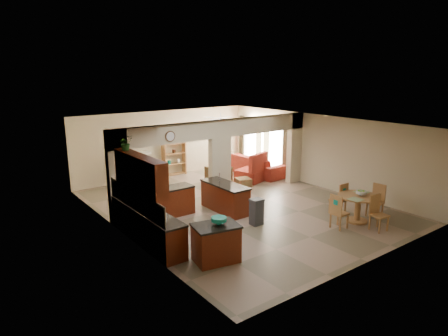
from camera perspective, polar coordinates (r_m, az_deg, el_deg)
floor at (r=13.47m, az=1.92°, el=-5.45°), size 10.00×10.00×0.00m
ceiling at (r=12.82m, az=2.02°, el=6.45°), size 10.00×10.00×0.00m
wall_back at (r=17.18m, az=-8.51°, el=3.48°), size 8.00×0.00×8.00m
wall_front at (r=9.83m, az=20.54°, el=-5.14°), size 8.00×0.00×8.00m
wall_left at (r=11.10m, az=-14.40°, el=-2.54°), size 0.00×10.00×10.00m
wall_right at (r=15.82m, az=13.38°, el=2.36°), size 0.00×10.00×10.00m
partition_left_pier at (r=12.11m, az=-14.91°, el=-1.22°), size 0.60×0.25×2.80m
partition_center_pier at (r=13.91m, az=-0.61°, el=-0.08°), size 0.80×0.25×2.20m
partition_right_pier at (r=16.25m, az=10.00°, el=2.83°), size 0.60×0.25×2.80m
partition_header at (r=13.64m, az=-0.62°, el=5.64°), size 8.00×0.25×0.60m
kitchen_counter at (r=11.46m, az=-10.21°, el=-6.72°), size 2.52×3.29×1.48m
upper_cabinets at (r=10.32m, az=-11.94°, el=-0.64°), size 0.35×2.40×0.90m
peninsula at (r=12.89m, az=0.16°, el=-4.19°), size 0.70×1.85×0.91m
wall_clock at (r=12.46m, az=-7.69°, el=4.50°), size 0.34×0.03×0.34m
rug at (r=15.74m, az=0.58°, el=-2.54°), size 1.60×1.30×0.01m
fireplace at (r=16.51m, az=-13.02°, el=0.06°), size 1.60×0.35×1.20m
shelving_unit at (r=17.28m, az=-7.14°, el=1.89°), size 1.00×0.32×1.80m
window_a at (r=17.37m, az=7.49°, el=2.96°), size 0.02×0.90×1.90m
window_b at (r=18.61m, az=3.84°, el=3.77°), size 0.02×0.90×1.90m
glazed_door at (r=18.01m, az=5.59°, el=2.91°), size 0.02×0.70×2.10m
drape_a_left at (r=16.93m, az=8.80°, el=2.62°), size 0.10×0.28×2.30m
drape_a_right at (r=17.77m, az=6.05°, el=3.24°), size 0.10×0.28×2.30m
drape_b_left at (r=18.14m, az=4.98°, el=3.48°), size 0.10×0.28×2.30m
drape_b_right at (r=19.04m, az=2.58°, el=4.01°), size 0.10×0.28×2.30m
ceiling_fan at (r=16.12m, az=-0.50°, el=7.12°), size 1.00×1.00×0.10m
kitchen_island at (r=9.62m, az=-1.15°, el=-10.65°), size 1.19×0.95×0.92m
teal_bowl at (r=9.45m, az=-0.74°, el=-7.52°), size 0.36×0.36×0.17m
trash_can at (r=11.83m, az=4.67°, el=-6.40°), size 0.35×0.30×0.73m
dining_table at (r=12.59m, az=18.59°, el=-5.00°), size 1.21×1.21×0.82m
fruit_bowl at (r=12.52m, az=19.01°, el=-3.38°), size 0.31×0.31×0.16m
sofa at (r=17.48m, az=4.60°, el=0.44°), size 2.85×1.24×0.82m
chaise at (r=16.50m, az=3.98°, el=-0.97°), size 1.43×1.29×0.48m
armchair at (r=15.87m, az=-0.80°, el=-1.01°), size 0.86×0.88×0.76m
ottoman at (r=15.45m, az=2.76°, el=-2.16°), size 0.64×0.64×0.38m
plant at (r=10.89m, az=-13.86°, el=3.51°), size 0.40×0.36×0.40m
chair_north at (r=13.07m, az=16.28°, el=-4.07°), size 0.42×0.43×1.02m
chair_east at (r=13.28m, az=20.99°, el=-4.16°), size 0.45×0.45×1.02m
chair_south at (r=12.18m, az=21.04°, el=-5.76°), size 0.46×0.46×1.02m
chair_west at (r=11.88m, az=15.96°, el=-5.85°), size 0.43×0.42×1.02m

